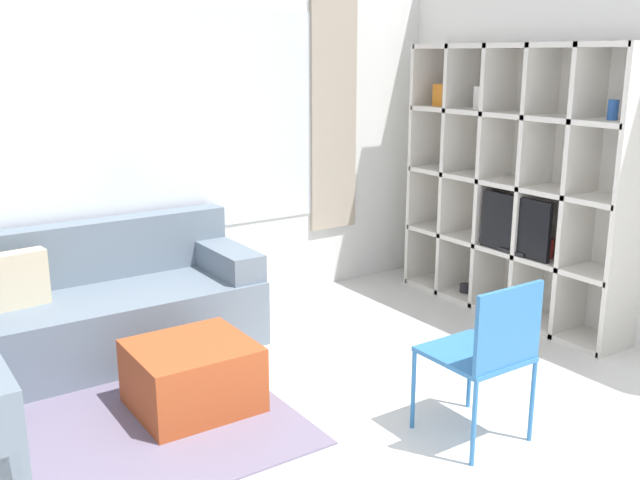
# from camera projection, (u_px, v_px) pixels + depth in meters

# --- Properties ---
(wall_back) EXTENTS (6.00, 0.11, 2.70)m
(wall_back) POSITION_uv_depth(u_px,v_px,m) (159.00, 137.00, 5.10)
(wall_back) COLOR white
(wall_back) RESTS_ON ground_plane
(wall_right) EXTENTS (0.07, 4.37, 2.70)m
(wall_right) POSITION_uv_depth(u_px,v_px,m) (566.00, 138.00, 5.11)
(wall_right) COLOR white
(wall_right) RESTS_ON ground_plane
(area_rug) EXTENTS (2.17, 1.79, 0.01)m
(area_rug) POSITION_uv_depth(u_px,v_px,m) (73.00, 430.00, 3.77)
(area_rug) COLOR slate
(area_rug) RESTS_ON ground_plane
(shelving_unit) EXTENTS (0.38, 1.97, 2.01)m
(shelving_unit) POSITION_uv_depth(u_px,v_px,m) (516.00, 183.00, 5.31)
(shelving_unit) COLOR silver
(shelving_unit) RESTS_ON ground_plane
(couch_main) EXTENTS (2.04, 0.83, 0.85)m
(couch_main) POSITION_uv_depth(u_px,v_px,m) (97.00, 311.00, 4.63)
(couch_main) COLOR slate
(couch_main) RESTS_ON ground_plane
(ottoman) EXTENTS (0.64, 0.60, 0.38)m
(ottoman) POSITION_uv_depth(u_px,v_px,m) (192.00, 376.00, 3.97)
(ottoman) COLOR #B74C23
(ottoman) RESTS_ON ground_plane
(folding_chair) EXTENTS (0.44, 0.46, 0.86)m
(folding_chair) POSITION_uv_depth(u_px,v_px,m) (488.00, 348.00, 3.54)
(folding_chair) COLOR #3375B7
(folding_chair) RESTS_ON ground_plane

